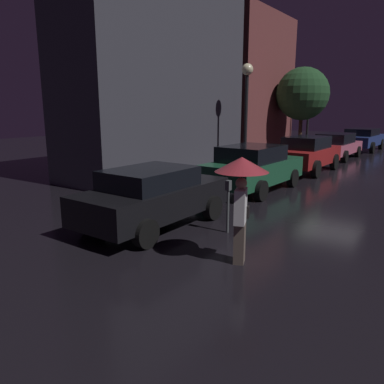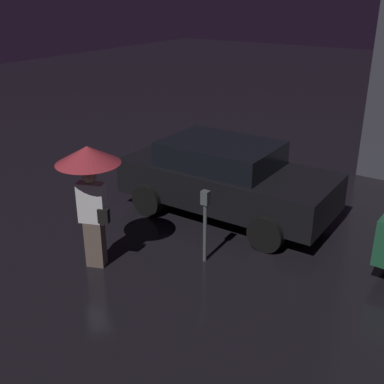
{
  "view_description": "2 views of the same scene",
  "coord_description": "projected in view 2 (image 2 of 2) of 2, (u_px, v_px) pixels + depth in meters",
  "views": [
    {
      "loc": [
        -15.91,
        -4.25,
        2.76
      ],
      "look_at": [
        -10.01,
        0.03,
        1.11
      ],
      "focal_mm": 35.0,
      "sensor_mm": 36.0,
      "label": 1
    },
    {
      "loc": [
        -5.41,
        -5.75,
        3.98
      ],
      "look_at": [
        -9.3,
        0.07,
        1.0
      ],
      "focal_mm": 45.0,
      "sensor_mm": 36.0,
      "label": 2
    }
  ],
  "objects": [
    {
      "name": "parked_car_black",
      "position": [
        226.0,
        177.0,
        8.93
      ],
      "size": [
        3.96,
        1.9,
        1.4
      ],
      "rotation": [
        0.0,
        0.0,
        0.0
      ],
      "color": "black",
      "rests_on": "ground"
    },
    {
      "name": "parking_meter",
      "position": [
        205.0,
        218.0,
        7.33
      ],
      "size": [
        0.12,
        0.1,
        1.2
      ],
      "color": "#4C5154",
      "rests_on": "ground"
    },
    {
      "name": "pedestrian_with_umbrella",
      "position": [
        89.0,
        175.0,
        6.92
      ],
      "size": [
        0.94,
        0.94,
        1.93
      ],
      "rotation": [
        0.0,
        0.0,
        0.38
      ],
      "color": "#66564C",
      "rests_on": "ground"
    }
  ]
}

